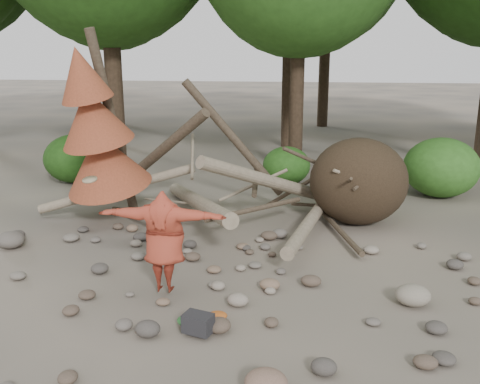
# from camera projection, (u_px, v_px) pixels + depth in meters

# --- Properties ---
(ground) EXTENTS (120.00, 120.00, 0.00)m
(ground) POSITION_uv_depth(u_px,v_px,m) (210.00, 300.00, 8.53)
(ground) COLOR #514C44
(ground) RESTS_ON ground
(deadfall_pile) EXTENTS (8.55, 5.24, 3.30)m
(deadfall_pile) POSITION_uv_depth(u_px,v_px,m) (333.00, 183.00, 12.08)
(deadfall_pile) COLOR #332619
(deadfall_pile) RESTS_ON ground
(dead_conifer) EXTENTS (2.06, 2.16, 4.35)m
(dead_conifer) POSITION_uv_depth(u_px,v_px,m) (97.00, 133.00, 11.63)
(dead_conifer) COLOR #4C3F30
(dead_conifer) RESTS_ON ground
(bush_left) EXTENTS (1.80, 1.80, 1.44)m
(bush_left) POSITION_uv_depth(u_px,v_px,m) (75.00, 158.00, 15.96)
(bush_left) COLOR #1F4813
(bush_left) RESTS_ON ground
(bush_mid) EXTENTS (1.40, 1.40, 1.12)m
(bush_mid) POSITION_uv_depth(u_px,v_px,m) (286.00, 166.00, 15.75)
(bush_mid) COLOR #295C1A
(bush_mid) RESTS_ON ground
(bush_right) EXTENTS (2.00, 2.00, 1.60)m
(bush_right) POSITION_uv_depth(u_px,v_px,m) (441.00, 167.00, 14.37)
(bush_right) COLOR #346D22
(bush_right) RESTS_ON ground
(frisbee_thrower) EXTENTS (2.42, 0.60, 1.83)m
(frisbee_thrower) POSITION_uv_depth(u_px,v_px,m) (164.00, 241.00, 8.51)
(frisbee_thrower) COLOR #9B3523
(frisbee_thrower) RESTS_ON ground
(backpack) EXTENTS (0.46, 0.37, 0.27)m
(backpack) POSITION_uv_depth(u_px,v_px,m) (198.00, 327.00, 7.43)
(backpack) COLOR black
(backpack) RESTS_ON ground
(cloth_green) EXTENTS (0.37, 0.31, 0.14)m
(cloth_green) POSITION_uv_depth(u_px,v_px,m) (190.00, 324.00, 7.66)
(cloth_green) COLOR #2A6B2D
(cloth_green) RESTS_ON ground
(cloth_orange) EXTENTS (0.28, 0.23, 0.10)m
(cloth_orange) POSITION_uv_depth(u_px,v_px,m) (218.00, 318.00, 7.84)
(cloth_orange) COLOR #A34E1B
(cloth_orange) RESTS_ON ground
(boulder_front_right) EXTENTS (0.51, 0.46, 0.31)m
(boulder_front_right) POSITION_uv_depth(u_px,v_px,m) (266.00, 383.00, 6.16)
(boulder_front_right) COLOR #7F604F
(boulder_front_right) RESTS_ON ground
(boulder_mid_right) EXTENTS (0.55, 0.49, 0.33)m
(boulder_mid_right) POSITION_uv_depth(u_px,v_px,m) (413.00, 295.00, 8.33)
(boulder_mid_right) COLOR gray
(boulder_mid_right) RESTS_ON ground
(boulder_mid_left) EXTENTS (0.56, 0.51, 0.34)m
(boulder_mid_left) POSITION_uv_depth(u_px,v_px,m) (10.00, 240.00, 10.73)
(boulder_mid_left) COLOR #5A534B
(boulder_mid_left) RESTS_ON ground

